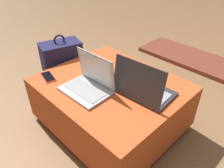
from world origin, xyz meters
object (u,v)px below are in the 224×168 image
laptop_near (89,83)px  cell_phone (48,77)px  laptop_far (143,88)px  backpack (63,69)px

laptop_near → cell_phone: 0.35m
laptop_near → laptop_far: laptop_far is taller
laptop_near → backpack: 0.63m
laptop_far → backpack: size_ratio=0.65×
laptop_near → laptop_far: bearing=32.9°
laptop_far → backpack: 0.89m
cell_phone → backpack: bearing=54.2°
laptop_near → cell_phone: size_ratio=1.99×
laptop_far → cell_phone: (-0.62, -0.32, -0.05)m
cell_phone → backpack: size_ratio=0.29×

